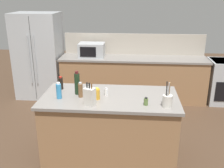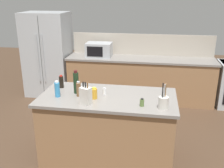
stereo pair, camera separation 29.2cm
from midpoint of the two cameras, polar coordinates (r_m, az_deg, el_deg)
The scene contains 15 objects.
ground_plane at distance 3.97m, azimuth 1.31°, elevation -15.32°, with size 14.00×14.00×0.00m, color #473323.
back_counter_run at distance 5.72m, azimuth 7.51°, elevation 1.03°, with size 3.12×0.66×0.94m.
wall_backsplash at distance 5.85m, azimuth 7.94°, elevation 8.50°, with size 3.08×0.03×0.46m, color #B2A899.
kitchen_island at distance 3.73m, azimuth 1.37°, elevation -9.36°, with size 1.83×0.93×0.94m.
refrigerator at distance 6.07m, azimuth -12.46°, elevation 6.28°, with size 0.97×0.75×1.85m.
microwave at distance 5.65m, azimuth -1.36°, elevation 7.46°, with size 0.54×0.39×0.30m.
knife_block at distance 3.24m, azimuth -3.19°, elevation -2.59°, with size 0.16×0.14×0.29m.
utensil_crock at distance 3.22m, azimuth 13.72°, elevation -3.92°, with size 0.12×0.12×0.32m.
honey_jar at distance 3.42m, azimuth -1.47°, elevation -2.09°, with size 0.08×0.08×0.15m.
dish_soap_bottle at distance 3.52m, azimuth -9.52°, elevation -1.19°, with size 0.07×0.07×0.22m.
salt_shaker at distance 3.54m, azimuth 0.69°, elevation -1.69°, with size 0.05×0.05×0.11m.
pepper_grinder at distance 3.50m, azimuth -4.92°, elevation -1.16°, with size 0.06×0.06×0.21m.
wine_bottle at distance 3.59m, azimuth -5.54°, elevation 0.31°, with size 0.07×0.07×0.33m.
spice_jar_oregano at distance 3.25m, azimuth 9.11°, elevation -4.05°, with size 0.05×0.05×0.10m.
soy_sauce_bottle at distance 3.85m, azimuth -8.85°, elevation 0.45°, with size 0.06×0.06×0.19m.
Camera 2 is at (0.60, -3.21, 2.27)m, focal length 42.00 mm.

